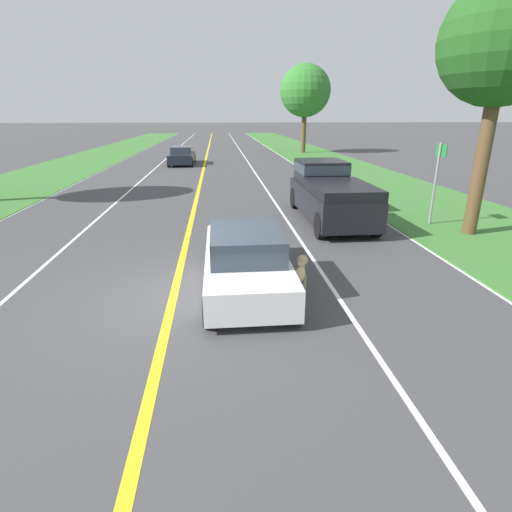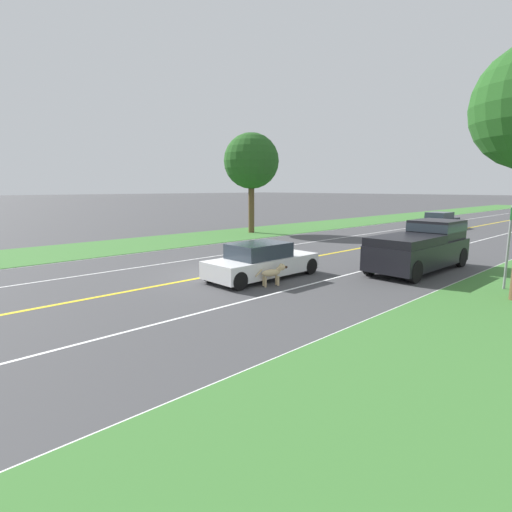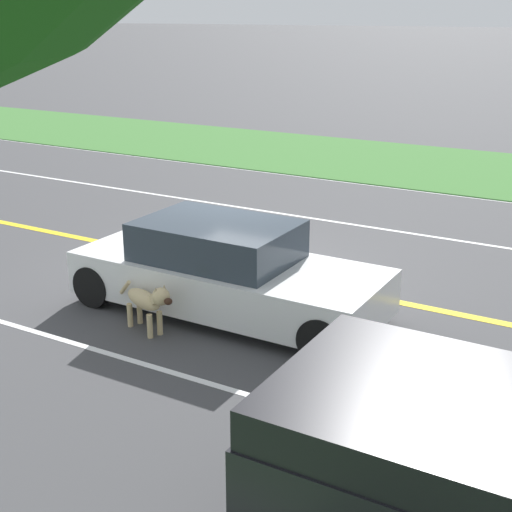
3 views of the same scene
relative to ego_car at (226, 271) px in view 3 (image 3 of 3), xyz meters
The scene contains 8 objects.
ground_plane 1.83m from the ego_car, 157.10° to the right, with size 400.00×400.00×0.00m, color #424244.
centre_divider_line 1.83m from the ego_car, 157.10° to the right, with size 0.18×160.00×0.01m, color yellow.
lane_edge_line_left 8.64m from the ego_car, behind, with size 0.14×160.00×0.01m, color white.
lane_dash_same_dir 2.12m from the ego_car, 19.34° to the right, with size 0.10×160.00×0.01m, color white.
lane_dash_oncoming 5.17m from the ego_car, behind, with size 0.10×160.00×0.01m, color white.
grass_verge_left 11.62m from the ego_car, behind, with size 6.00×160.00×0.03m, color #3D7533.
ego_car is the anchor object (origin of this frame).
dog 1.26m from the ego_car, 24.26° to the right, with size 0.50×1.21×0.77m.
Camera 3 is at (9.67, 5.85, 4.16)m, focal length 50.00 mm.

